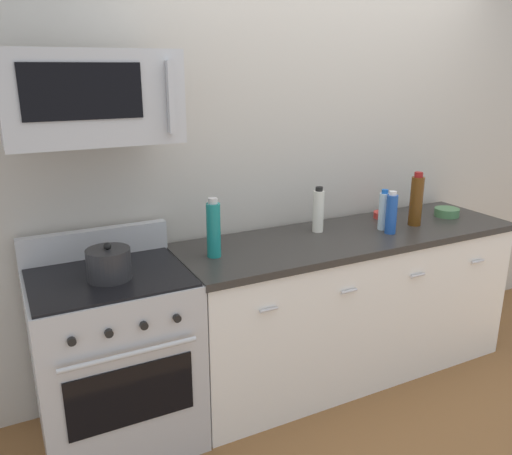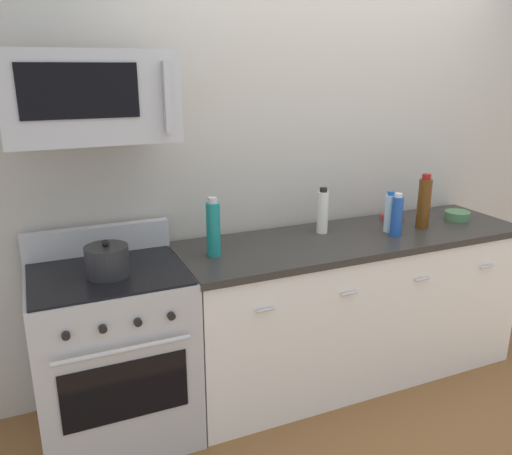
{
  "view_description": "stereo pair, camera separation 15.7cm",
  "coord_description": "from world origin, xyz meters",
  "px_view_note": "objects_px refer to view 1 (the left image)",
  "views": [
    {
      "loc": [
        -1.86,
        -2.39,
        1.88
      ],
      "look_at": [
        -0.67,
        -0.05,
        1.07
      ],
      "focal_mm": 36.58,
      "sensor_mm": 36.0,
      "label": 1
    },
    {
      "loc": [
        -1.72,
        -2.45,
        1.88
      ],
      "look_at": [
        -0.67,
        -0.05,
        1.07
      ],
      "focal_mm": 36.58,
      "sensor_mm": 36.0,
      "label": 2
    }
  ],
  "objects_px": {
    "bottle_vinegar_white": "(318,210)",
    "microwave": "(90,97)",
    "bottle_sparkling_teal": "(214,229)",
    "bottle_water_clear": "(384,211)",
    "bottle_soda_blue": "(391,213)",
    "bowl_green_glaze": "(447,212)",
    "stockpot": "(109,264)",
    "range_oven": "(115,358)",
    "bottle_wine_amber": "(416,200)",
    "bowl_red_small": "(384,215)"
  },
  "relations": [
    {
      "from": "bottle_water_clear",
      "to": "bottle_wine_amber",
      "type": "bearing_deg",
      "value": -4.61
    },
    {
      "from": "bottle_sparkling_teal",
      "to": "stockpot",
      "type": "height_order",
      "value": "bottle_sparkling_teal"
    },
    {
      "from": "microwave",
      "to": "bottle_wine_amber",
      "type": "bearing_deg",
      "value": -2.5
    },
    {
      "from": "stockpot",
      "to": "bowl_red_small",
      "type": "bearing_deg",
      "value": 6.98
    },
    {
      "from": "bottle_soda_blue",
      "to": "bowl_red_small",
      "type": "bearing_deg",
      "value": 55.74
    },
    {
      "from": "microwave",
      "to": "bottle_sparkling_teal",
      "type": "relative_size",
      "value": 2.35
    },
    {
      "from": "range_oven",
      "to": "bottle_vinegar_white",
      "type": "xyz_separation_m",
      "value": [
        1.28,
        0.12,
        0.58
      ]
    },
    {
      "from": "bowl_red_small",
      "to": "bottle_sparkling_teal",
      "type": "bearing_deg",
      "value": -172.66
    },
    {
      "from": "range_oven",
      "to": "microwave",
      "type": "xyz_separation_m",
      "value": [
        0.0,
        0.04,
        1.28
      ]
    },
    {
      "from": "bowl_green_glaze",
      "to": "bottle_sparkling_teal",
      "type": "bearing_deg",
      "value": -179.66
    },
    {
      "from": "bottle_wine_amber",
      "to": "bottle_soda_blue",
      "type": "xyz_separation_m",
      "value": [
        -0.25,
        -0.06,
        -0.04
      ]
    },
    {
      "from": "bottle_sparkling_teal",
      "to": "bowl_red_small",
      "type": "bearing_deg",
      "value": 7.34
    },
    {
      "from": "bottle_water_clear",
      "to": "bottle_vinegar_white",
      "type": "xyz_separation_m",
      "value": [
        -0.38,
        0.14,
        0.01
      ]
    },
    {
      "from": "bottle_sparkling_teal",
      "to": "bottle_vinegar_white",
      "type": "height_order",
      "value": "bottle_sparkling_teal"
    },
    {
      "from": "microwave",
      "to": "bottle_wine_amber",
      "type": "xyz_separation_m",
      "value": [
        1.9,
        -0.08,
        -0.67
      ]
    },
    {
      "from": "bottle_sparkling_teal",
      "to": "bottle_wine_amber",
      "type": "bearing_deg",
      "value": -1.91
    },
    {
      "from": "microwave",
      "to": "bowl_green_glaze",
      "type": "height_order",
      "value": "microwave"
    },
    {
      "from": "bottle_water_clear",
      "to": "stockpot",
      "type": "relative_size",
      "value": 1.21
    },
    {
      "from": "bottle_sparkling_teal",
      "to": "bottle_vinegar_white",
      "type": "bearing_deg",
      "value": 9.23
    },
    {
      "from": "bowl_red_small",
      "to": "stockpot",
      "type": "relative_size",
      "value": 0.68
    },
    {
      "from": "bottle_wine_amber",
      "to": "bottle_sparkling_teal",
      "type": "relative_size",
      "value": 1.07
    },
    {
      "from": "range_oven",
      "to": "bottle_sparkling_teal",
      "type": "height_order",
      "value": "bottle_sparkling_teal"
    },
    {
      "from": "bottle_wine_amber",
      "to": "bottle_water_clear",
      "type": "distance_m",
      "value": 0.24
    },
    {
      "from": "microwave",
      "to": "bowl_red_small",
      "type": "height_order",
      "value": "microwave"
    },
    {
      "from": "bottle_water_clear",
      "to": "bowl_green_glaze",
      "type": "height_order",
      "value": "bottle_water_clear"
    },
    {
      "from": "bottle_sparkling_teal",
      "to": "bowl_green_glaze",
      "type": "relative_size",
      "value": 1.97
    },
    {
      "from": "bowl_red_small",
      "to": "range_oven",
      "type": "bearing_deg",
      "value": -174.66
    },
    {
      "from": "bottle_vinegar_white",
      "to": "bottle_soda_blue",
      "type": "bearing_deg",
      "value": -31.6
    },
    {
      "from": "stockpot",
      "to": "bottle_vinegar_white",
      "type": "bearing_deg",
      "value": 7.91
    },
    {
      "from": "range_oven",
      "to": "stockpot",
      "type": "relative_size",
      "value": 5.21
    },
    {
      "from": "bottle_water_clear",
      "to": "bottle_vinegar_white",
      "type": "height_order",
      "value": "bottle_vinegar_white"
    },
    {
      "from": "bottle_vinegar_white",
      "to": "bowl_green_glaze",
      "type": "bearing_deg",
      "value": -6.48
    },
    {
      "from": "bottle_water_clear",
      "to": "bowl_green_glaze",
      "type": "relative_size",
      "value": 1.55
    },
    {
      "from": "bottle_wine_amber",
      "to": "bowl_green_glaze",
      "type": "height_order",
      "value": "bottle_wine_amber"
    },
    {
      "from": "bottle_soda_blue",
      "to": "bottle_water_clear",
      "type": "bearing_deg",
      "value": 82.18
    },
    {
      "from": "bottle_wine_amber",
      "to": "bottle_vinegar_white",
      "type": "bearing_deg",
      "value": 165.21
    },
    {
      "from": "range_oven",
      "to": "bottle_sparkling_teal",
      "type": "distance_m",
      "value": 0.82
    },
    {
      "from": "bottle_wine_amber",
      "to": "stockpot",
      "type": "height_order",
      "value": "bottle_wine_amber"
    },
    {
      "from": "bottle_wine_amber",
      "to": "stockpot",
      "type": "bearing_deg",
      "value": -179.54
    },
    {
      "from": "bottle_vinegar_white",
      "to": "microwave",
      "type": "bearing_deg",
      "value": -176.42
    },
    {
      "from": "bottle_vinegar_white",
      "to": "bowl_green_glaze",
      "type": "height_order",
      "value": "bottle_vinegar_white"
    },
    {
      "from": "bottle_water_clear",
      "to": "bottle_soda_blue",
      "type": "height_order",
      "value": "bottle_soda_blue"
    },
    {
      "from": "bottle_sparkling_teal",
      "to": "bowl_red_small",
      "type": "height_order",
      "value": "bottle_sparkling_teal"
    },
    {
      "from": "bottle_sparkling_teal",
      "to": "bottle_vinegar_white",
      "type": "distance_m",
      "value": 0.74
    },
    {
      "from": "microwave",
      "to": "bottle_soda_blue",
      "type": "bearing_deg",
      "value": -5.05
    },
    {
      "from": "microwave",
      "to": "bottle_vinegar_white",
      "type": "height_order",
      "value": "microwave"
    },
    {
      "from": "bottle_wine_amber",
      "to": "bowl_green_glaze",
      "type": "relative_size",
      "value": 2.1
    },
    {
      "from": "range_oven",
      "to": "bottle_soda_blue",
      "type": "distance_m",
      "value": 1.75
    },
    {
      "from": "range_oven",
      "to": "bowl_green_glaze",
      "type": "distance_m",
      "value": 2.29
    },
    {
      "from": "bowl_green_glaze",
      "to": "stockpot",
      "type": "height_order",
      "value": "stockpot"
    }
  ]
}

